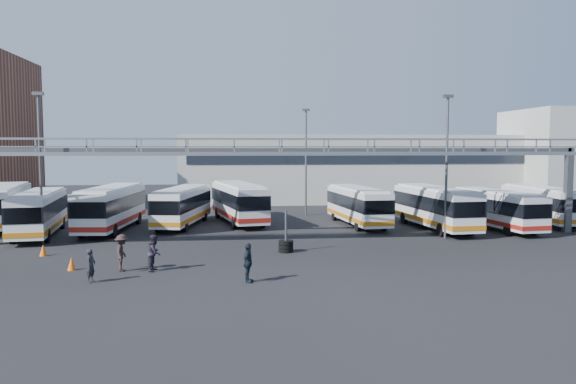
{
  "coord_description": "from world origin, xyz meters",
  "views": [
    {
      "loc": [
        -3.34,
        -31.34,
        6.46
      ],
      "look_at": [
        0.59,
        6.0,
        3.52
      ],
      "focal_mm": 35.0,
      "sensor_mm": 36.0,
      "label": 1
    }
  ],
  "objects": [
    {
      "name": "cone_left",
      "position": [
        -11.7,
        -0.96,
        0.34
      ],
      "size": [
        0.44,
        0.44,
        0.69
      ],
      "primitive_type": "cone",
      "rotation": [
        0.0,
        0.0,
        0.01
      ],
      "color": "#EF5F0D",
      "rests_on": "ground"
    },
    {
      "name": "pedestrian_c",
      "position": [
        -8.97,
        -1.5,
        0.98
      ],
      "size": [
        0.75,
        1.27,
        1.96
      ],
      "primitive_type": "imported",
      "rotation": [
        0.0,
        0.0,
        1.59
      ],
      "color": "#2C1E1D",
      "rests_on": "ground"
    },
    {
      "name": "ground",
      "position": [
        0.0,
        0.0,
        0.0
      ],
      "size": [
        140.0,
        140.0,
        0.0
      ],
      "primitive_type": "plane",
      "color": "black",
      "rests_on": "ground"
    },
    {
      "name": "bus_3",
      "position": [
        -7.21,
        15.68,
        1.77
      ],
      "size": [
        4.29,
        10.81,
        3.2
      ],
      "rotation": [
        0.0,
        0.0,
        -0.18
      ],
      "color": "silver",
      "rests_on": "ground"
    },
    {
      "name": "light_pole_back",
      "position": [
        4.0,
        22.0,
        5.73
      ],
      "size": [
        0.7,
        0.35,
        10.21
      ],
      "color": "#4C4F54",
      "rests_on": "ground"
    },
    {
      "name": "bus_8",
      "position": [
        17.83,
        11.09,
        1.72
      ],
      "size": [
        3.45,
        10.44,
        3.11
      ],
      "rotation": [
        0.0,
        0.0,
        0.11
      ],
      "color": "silver",
      "rests_on": "ground"
    },
    {
      "name": "light_pole_mid",
      "position": [
        12.0,
        7.0,
        5.73
      ],
      "size": [
        0.7,
        0.35,
        10.21
      ],
      "color": "#4C4F54",
      "rests_on": "ground"
    },
    {
      "name": "warehouse",
      "position": [
        12.0,
        38.0,
        4.0
      ],
      "size": [
        42.0,
        14.0,
        8.0
      ],
      "primitive_type": "cube",
      "color": "#9E9E99",
      "rests_on": "ground"
    },
    {
      "name": "building_right",
      "position": [
        38.0,
        32.0,
        5.5
      ],
      "size": [
        14.0,
        12.0,
        11.0
      ],
      "primitive_type": "cube",
      "color": "#B2B2AD",
      "rests_on": "ground"
    },
    {
      "name": "bus_7",
      "position": [
        12.94,
        11.55,
        1.87
      ],
      "size": [
        3.43,
        11.32,
        3.39
      ],
      "rotation": [
        0.0,
        0.0,
        0.08
      ],
      "color": "silver",
      "rests_on": "ground"
    },
    {
      "name": "pedestrian_b",
      "position": [
        -7.29,
        -1.57,
        0.96
      ],
      "size": [
        0.89,
        1.06,
        1.93
      ],
      "primitive_type": "imported",
      "rotation": [
        0.0,
        0.0,
        1.38
      ],
      "color": "#26202D",
      "rests_on": "ground"
    },
    {
      "name": "bus_9",
      "position": [
        23.34,
        14.13,
        1.75
      ],
      "size": [
        2.89,
        10.53,
        3.17
      ],
      "rotation": [
        0.0,
        0.0,
        -0.05
      ],
      "color": "silver",
      "rests_on": "ground"
    },
    {
      "name": "light_pole_left",
      "position": [
        -16.0,
        8.0,
        5.73
      ],
      "size": [
        0.7,
        0.35,
        10.21
      ],
      "color": "#4C4F54",
      "rests_on": "ground"
    },
    {
      "name": "bus_0",
      "position": [
        -21.56,
        16.13,
        1.91
      ],
      "size": [
        4.71,
        11.66,
        3.45
      ],
      "rotation": [
        0.0,
        0.0,
        0.19
      ],
      "color": "silver",
      "rests_on": "ground"
    },
    {
      "name": "bus_6",
      "position": [
        7.36,
        14.55,
        1.76
      ],
      "size": [
        3.37,
        10.68,
        3.19
      ],
      "rotation": [
        0.0,
        0.0,
        0.09
      ],
      "color": "silver",
      "rests_on": "ground"
    },
    {
      "name": "pedestrian_d",
      "position": [
        -2.47,
        -4.67,
        0.96
      ],
      "size": [
        0.78,
        1.21,
        1.91
      ],
      "primitive_type": "imported",
      "rotation": [
        0.0,
        0.0,
        1.27
      ],
      "color": "#19222D",
      "rests_on": "ground"
    },
    {
      "name": "tire_stack",
      "position": [
        0.14,
        3.01,
        0.44
      ],
      "size": [
        0.92,
        0.92,
        2.64
      ],
      "color": "black",
      "rests_on": "ground"
    },
    {
      "name": "bus_4",
      "position": [
        -2.56,
        17.17,
        1.89
      ],
      "size": [
        4.88,
        11.56,
        3.42
      ],
      "rotation": [
        0.0,
        0.0,
        0.21
      ],
      "color": "silver",
      "rests_on": "ground"
    },
    {
      "name": "cone_right",
      "position": [
        -14.5,
        3.32,
        0.35
      ],
      "size": [
        0.51,
        0.51,
        0.69
      ],
      "primitive_type": "cone",
      "rotation": [
        0.0,
        0.0,
        0.2
      ],
      "color": "#EF5F0D",
      "rests_on": "ground"
    },
    {
      "name": "bus_1",
      "position": [
        -17.34,
        11.48,
        1.81
      ],
      "size": [
        3.93,
        11.03,
        3.28
      ],
      "rotation": [
        0.0,
        0.0,
        0.14
      ],
      "color": "silver",
      "rests_on": "ground"
    },
    {
      "name": "gantry",
      "position": [
        0.0,
        5.87,
        5.51
      ],
      "size": [
        51.4,
        5.15,
        7.1
      ],
      "color": "gray",
      "rests_on": "ground"
    },
    {
      "name": "bus_2",
      "position": [
        -12.54,
        13.59,
        1.92
      ],
      "size": [
        3.59,
        11.58,
        3.46
      ],
      "rotation": [
        0.0,
        0.0,
        -0.09
      ],
      "color": "silver",
      "rests_on": "ground"
    },
    {
      "name": "pedestrian_a",
      "position": [
        -9.99,
        -3.88,
        0.82
      ],
      "size": [
        0.51,
        0.67,
        1.63
      ],
      "primitive_type": "imported",
      "rotation": [
        0.0,
        0.0,
        1.35
      ],
      "color": "black",
      "rests_on": "ground"
    }
  ]
}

